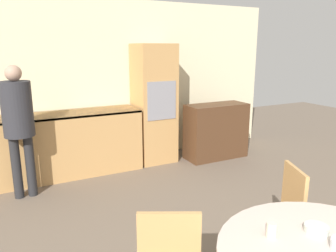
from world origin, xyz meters
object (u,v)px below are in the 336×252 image
at_px(chair_far_right, 281,215).
at_px(bowl_near, 316,229).
at_px(sideboard, 216,131).
at_px(cup, 272,230).
at_px(oven_unit, 154,104).
at_px(person_standing, 18,118).

relative_size(chair_far_right, bowl_near, 6.42).
height_order(sideboard, chair_far_right, sideboard).
relative_size(chair_far_right, cup, 9.99).
bearing_deg(oven_unit, cup, -103.69).
height_order(oven_unit, sideboard, oven_unit).
distance_m(person_standing, bowl_near, 3.45).
height_order(sideboard, bowl_near, sideboard).
height_order(oven_unit, cup, oven_unit).
bearing_deg(bowl_near, chair_far_right, 60.26).
distance_m(cup, bowl_near, 0.29).
relative_size(person_standing, bowl_near, 11.48).
bearing_deg(sideboard, cup, -120.28).
xyz_separation_m(oven_unit, sideboard, (1.00, -0.35, -0.49)).
bearing_deg(bowl_near, oven_unit, 80.84).
distance_m(sideboard, cup, 3.72).
relative_size(oven_unit, person_standing, 1.15).
xyz_separation_m(oven_unit, person_standing, (-2.05, -0.53, 0.07)).
bearing_deg(bowl_near, cup, 162.60).
xyz_separation_m(chair_far_right, bowl_near, (-0.33, -0.58, 0.28)).
xyz_separation_m(oven_unit, cup, (-0.86, -3.55, -0.14)).
height_order(sideboard, cup, sideboard).
relative_size(cup, bowl_near, 0.64).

